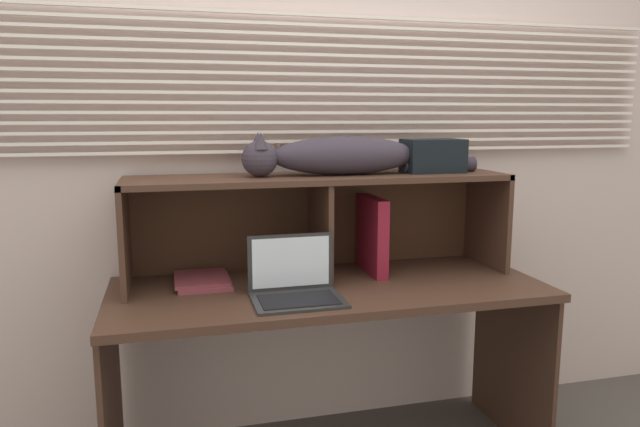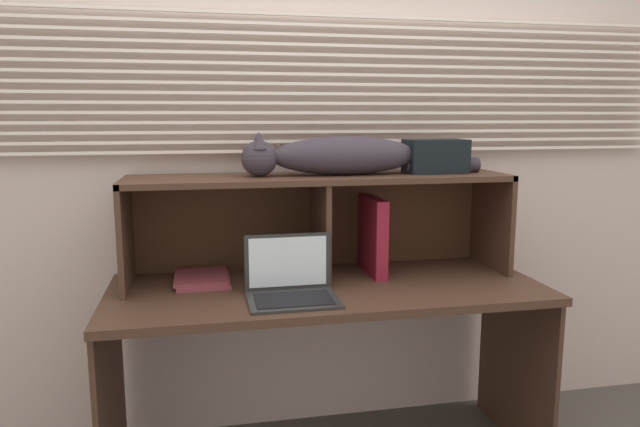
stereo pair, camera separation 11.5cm
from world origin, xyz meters
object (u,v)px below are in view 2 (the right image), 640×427
cat (338,156)px  book_stack (202,279)px  binder_upright (373,235)px  storage_box (435,156)px  laptop (291,286)px

cat → book_stack: (-0.52, -0.00, -0.45)m
cat → binder_upright: cat is taller
cat → storage_box: size_ratio=4.03×
laptop → storage_box: (0.62, 0.26, 0.42)m
cat → laptop: size_ratio=3.09×
cat → storage_box: (0.40, 0.00, -0.01)m
storage_box → book_stack: bearing=-179.8°
cat → binder_upright: size_ratio=3.10×
book_stack → storage_box: size_ratio=1.04×
laptop → binder_upright: bearing=35.0°
storage_box → binder_upright: bearing=180.0°
cat → storage_box: cat is taller
book_stack → storage_box: bearing=0.2°
cat → book_stack: bearing=-179.6°
cat → laptop: bearing=-131.1°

